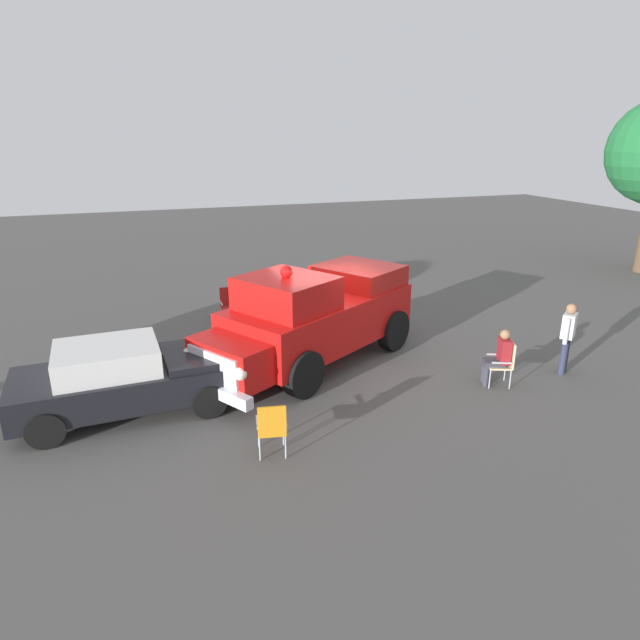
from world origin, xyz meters
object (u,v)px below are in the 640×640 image
(lawn_chair_near_truck, at_px, (505,360))
(spectator_standing, at_px, (568,334))
(vintage_fire_truck, at_px, (314,316))
(classic_hot_rod, at_px, (128,377))
(lawn_chair_spare, at_px, (272,426))
(spectator_seated, at_px, (499,355))
(lawn_chair_by_car, at_px, (229,302))

(lawn_chair_near_truck, distance_m, spectator_standing, 1.78)
(vintage_fire_truck, relative_size, classic_hot_rod, 1.40)
(lawn_chair_spare, distance_m, spectator_seated, 5.55)
(spectator_seated, xyz_separation_m, spectator_standing, (0.03, -1.86, 0.27))
(spectator_standing, bearing_deg, spectator_seated, 91.03)
(lawn_chair_near_truck, bearing_deg, spectator_standing, -87.12)
(lawn_chair_near_truck, distance_m, lawn_chair_spare, 5.66)
(classic_hot_rod, distance_m, lawn_chair_near_truck, 7.95)
(lawn_chair_by_car, relative_size, spectator_standing, 0.61)
(vintage_fire_truck, height_order, lawn_chair_spare, vintage_fire_truck)
(vintage_fire_truck, xyz_separation_m, spectator_seated, (-2.49, -3.45, -0.50))
(lawn_chair_near_truck, xyz_separation_m, spectator_seated, (0.05, 0.12, 0.11))
(lawn_chair_by_car, bearing_deg, vintage_fire_truck, -160.01)
(vintage_fire_truck, relative_size, spectator_seated, 4.82)
(vintage_fire_truck, bearing_deg, lawn_chair_spare, 151.32)
(lawn_chair_spare, bearing_deg, lawn_chair_near_truck, -78.96)
(lawn_chair_near_truck, relative_size, lawn_chair_spare, 1.00)
(classic_hot_rod, height_order, lawn_chair_by_car, classic_hot_rod)
(lawn_chair_spare, bearing_deg, vintage_fire_truck, -28.68)
(vintage_fire_truck, bearing_deg, lawn_chair_near_truck, -125.52)
(classic_hot_rod, relative_size, lawn_chair_spare, 4.36)
(lawn_chair_near_truck, bearing_deg, classic_hot_rod, 79.49)
(lawn_chair_by_car, bearing_deg, lawn_chair_near_truck, -141.93)
(vintage_fire_truck, distance_m, lawn_chair_spare, 4.18)
(spectator_standing, bearing_deg, lawn_chair_spare, 99.12)
(vintage_fire_truck, xyz_separation_m, lawn_chair_near_truck, (-2.55, -3.57, -0.61))
(lawn_chair_near_truck, distance_m, lawn_chair_by_car, 8.00)
(spectator_standing, bearing_deg, lawn_chair_by_car, 47.04)
(spectator_seated, bearing_deg, lawn_chair_spare, 101.82)
(spectator_standing, bearing_deg, lawn_chair_near_truck, 92.88)
(spectator_standing, bearing_deg, classic_hot_rod, 81.88)
(vintage_fire_truck, height_order, spectator_standing, vintage_fire_truck)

